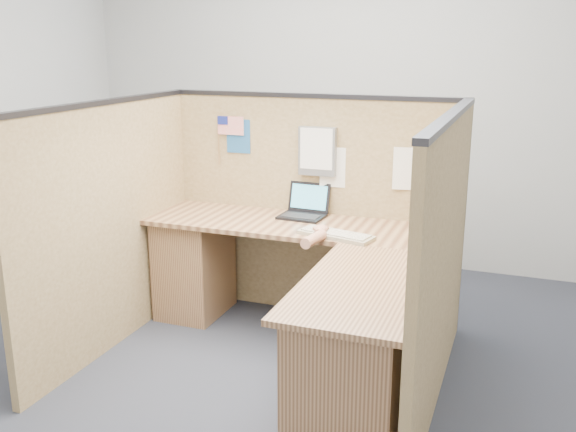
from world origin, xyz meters
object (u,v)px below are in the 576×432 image
at_px(keyboard, 336,235).
at_px(laptop, 305,208).
at_px(mouse, 321,232).
at_px(l_desk, 302,298).

bearing_deg(keyboard, laptop, 143.62).
height_order(laptop, mouse, laptop).
height_order(l_desk, laptop, laptop).
bearing_deg(l_desk, mouse, 74.20).
distance_m(l_desk, laptop, 0.73).
xyz_separation_m(l_desk, keyboard, (0.15, 0.19, 0.35)).
height_order(l_desk, mouse, mouse).
xyz_separation_m(l_desk, laptop, (-0.19, 0.58, 0.39)).
relative_size(laptop, mouse, 3.11).
relative_size(l_desk, mouse, 20.25).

